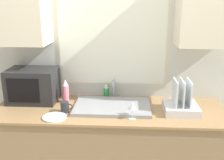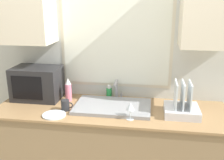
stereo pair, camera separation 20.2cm
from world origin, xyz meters
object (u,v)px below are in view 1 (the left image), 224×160
(wine_glass, at_px, (132,106))
(dish_rack, at_px, (181,105))
(faucet, at_px, (114,88))
(spray_bottle, at_px, (66,91))
(mug_near_sink, at_px, (65,107))
(microwave, at_px, (33,85))
(soap_bottle, at_px, (106,93))

(wine_glass, bearing_deg, dish_rack, 20.71)
(dish_rack, bearing_deg, faucet, 155.04)
(spray_bottle, bearing_deg, mug_near_sink, -78.86)
(faucet, relative_size, wine_glass, 1.33)
(faucet, height_order, wine_glass, faucet)
(faucet, relative_size, dish_rack, 0.67)
(dish_rack, height_order, mug_near_sink, dish_rack)
(microwave, height_order, soap_bottle, microwave)
(microwave, relative_size, wine_glass, 3.12)
(faucet, relative_size, microwave, 0.43)
(dish_rack, bearing_deg, microwave, 172.55)
(soap_bottle, bearing_deg, dish_rack, -23.97)
(dish_rack, distance_m, wine_glass, 0.46)
(mug_near_sink, bearing_deg, dish_rack, 3.70)
(dish_rack, xyz_separation_m, soap_bottle, (-0.68, 0.30, -0.01))
(faucet, relative_size, mug_near_sink, 1.81)
(microwave, bearing_deg, mug_near_sink, -33.89)
(dish_rack, relative_size, spray_bottle, 1.28)
(microwave, distance_m, dish_rack, 1.39)
(faucet, distance_m, wine_glass, 0.47)
(spray_bottle, xyz_separation_m, wine_glass, (0.63, -0.33, -0.00))
(faucet, bearing_deg, soap_bottle, 163.86)
(faucet, bearing_deg, dish_rack, -24.96)
(spray_bottle, distance_m, soap_bottle, 0.40)
(microwave, relative_size, soap_bottle, 3.41)
(microwave, bearing_deg, faucet, 7.23)
(wine_glass, bearing_deg, soap_bottle, 118.50)
(faucet, xyz_separation_m, mug_near_sink, (-0.41, -0.34, -0.07))
(faucet, height_order, spray_bottle, spray_bottle)
(dish_rack, bearing_deg, soap_bottle, 156.03)
(dish_rack, xyz_separation_m, spray_bottle, (-1.05, 0.17, 0.04))
(faucet, bearing_deg, mug_near_sink, -140.18)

